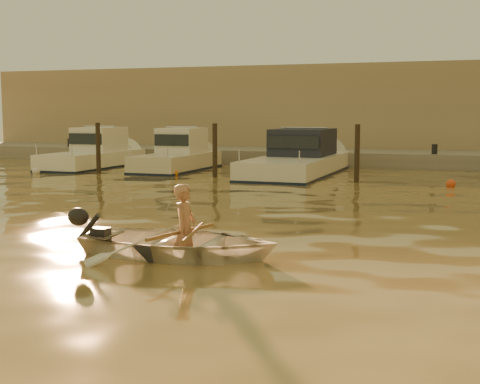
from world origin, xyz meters
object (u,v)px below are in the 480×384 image
at_px(waterfront_building, 405,113).
at_px(moored_boat_0, 93,153).
at_px(moored_boat_1, 177,155).
at_px(moored_boat_2, 298,158).
at_px(dinghy, 180,243).
at_px(person, 185,229).

bearing_deg(waterfront_building, moored_boat_0, -137.84).
distance_m(moored_boat_1, waterfront_building, 13.78).
bearing_deg(moored_boat_2, moored_boat_0, 180.00).
relative_size(dinghy, waterfront_building, 0.07).
relative_size(dinghy, person, 2.22).
xyz_separation_m(moored_boat_0, moored_boat_1, (4.05, 0.00, 0.00)).
xyz_separation_m(moored_boat_0, waterfront_building, (12.15, 11.00, 1.77)).
relative_size(person, waterfront_building, 0.03).
distance_m(dinghy, moored_boat_2, 15.40).
xyz_separation_m(dinghy, moored_boat_2, (-1.99, 15.27, 0.39)).
bearing_deg(dinghy, person, -90.00).
bearing_deg(moored_boat_2, person, -82.19).
bearing_deg(waterfront_building, moored_boat_2, -104.72).
bearing_deg(person, waterfront_building, -4.66).
relative_size(moored_boat_1, waterfront_building, 0.13).
height_order(dinghy, moored_boat_0, moored_boat_0).
height_order(person, moored_boat_0, moored_boat_0).
bearing_deg(moored_boat_0, moored_boat_1, 0.00).
xyz_separation_m(moored_boat_0, moored_boat_2, (9.26, 0.00, 0.00)).
height_order(person, moored_boat_2, moored_boat_2).
distance_m(moored_boat_2, waterfront_building, 11.51).
height_order(moored_boat_2, waterfront_building, waterfront_building).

